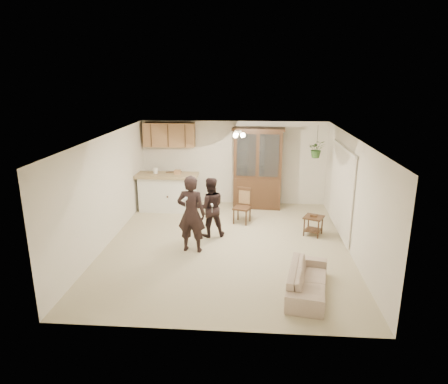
# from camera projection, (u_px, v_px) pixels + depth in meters

# --- Properties ---
(floor) EXTENTS (6.50, 6.50, 0.00)m
(floor) POSITION_uv_depth(u_px,v_px,m) (226.00, 245.00, 9.24)
(floor) COLOR #BDAF8F
(floor) RESTS_ON ground
(ceiling) EXTENTS (5.50, 6.50, 0.02)m
(ceiling) POSITION_uv_depth(u_px,v_px,m) (227.00, 137.00, 8.54)
(ceiling) COLOR white
(ceiling) RESTS_ON wall_back
(wall_back) EXTENTS (5.50, 0.02, 2.50)m
(wall_back) POSITION_uv_depth(u_px,v_px,m) (234.00, 163.00, 12.00)
(wall_back) COLOR silver
(wall_back) RESTS_ON ground
(wall_front) EXTENTS (5.50, 0.02, 2.50)m
(wall_front) POSITION_uv_depth(u_px,v_px,m) (211.00, 256.00, 5.78)
(wall_front) COLOR silver
(wall_front) RESTS_ON ground
(wall_left) EXTENTS (0.02, 6.50, 2.50)m
(wall_left) POSITION_uv_depth(u_px,v_px,m) (106.00, 191.00, 9.09)
(wall_left) COLOR silver
(wall_left) RESTS_ON ground
(wall_right) EXTENTS (0.02, 6.50, 2.50)m
(wall_right) POSITION_uv_depth(u_px,v_px,m) (352.00, 196.00, 8.70)
(wall_right) COLOR silver
(wall_right) RESTS_ON ground
(breakfast_bar) EXTENTS (1.60, 0.55, 1.00)m
(breakfast_bar) POSITION_uv_depth(u_px,v_px,m) (168.00, 194.00, 11.48)
(breakfast_bar) COLOR white
(breakfast_bar) RESTS_ON floor
(bar_top) EXTENTS (1.75, 0.70, 0.08)m
(bar_top) POSITION_uv_depth(u_px,v_px,m) (167.00, 175.00, 11.33)
(bar_top) COLOR #9F855F
(bar_top) RESTS_ON breakfast_bar
(upper_cabinets) EXTENTS (1.50, 0.34, 0.70)m
(upper_cabinets) POSITION_uv_depth(u_px,v_px,m) (169.00, 135.00, 11.73)
(upper_cabinets) COLOR olive
(upper_cabinets) RESTS_ON wall_back
(vertical_blinds) EXTENTS (0.06, 2.30, 2.10)m
(vertical_blinds) POSITION_uv_depth(u_px,v_px,m) (341.00, 191.00, 9.60)
(vertical_blinds) COLOR silver
(vertical_blinds) RESTS_ON wall_right
(ceiling_fixture) EXTENTS (0.36, 0.36, 0.20)m
(ceiling_fixture) POSITION_uv_depth(u_px,v_px,m) (238.00, 134.00, 9.71)
(ceiling_fixture) COLOR beige
(ceiling_fixture) RESTS_ON ceiling
(hanging_plant) EXTENTS (0.43, 0.37, 0.48)m
(hanging_plant) POSITION_uv_depth(u_px,v_px,m) (317.00, 149.00, 10.86)
(hanging_plant) COLOR #244F1F
(hanging_plant) RESTS_ON ceiling
(plant_cord) EXTENTS (0.01, 0.01, 0.65)m
(plant_cord) POSITION_uv_depth(u_px,v_px,m) (317.00, 137.00, 10.77)
(plant_cord) COLOR #29251E
(plant_cord) RESTS_ON ceiling
(sofa) EXTENTS (1.07, 1.98, 0.73)m
(sofa) POSITION_uv_depth(u_px,v_px,m) (308.00, 274.00, 7.11)
(sofa) COLOR beige
(sofa) RESTS_ON floor
(adult) EXTENTS (0.70, 0.51, 1.80)m
(adult) POSITION_uv_depth(u_px,v_px,m) (191.00, 212.00, 8.70)
(adult) COLOR black
(adult) RESTS_ON floor
(child) EXTENTS (0.76, 0.66, 1.35)m
(child) POSITION_uv_depth(u_px,v_px,m) (210.00, 209.00, 9.60)
(child) COLOR black
(child) RESTS_ON floor
(china_hutch) EXTENTS (1.53, 0.68, 2.35)m
(china_hutch) POSITION_uv_depth(u_px,v_px,m) (258.00, 169.00, 11.62)
(china_hutch) COLOR #362113
(china_hutch) RESTS_ON floor
(side_table) EXTENTS (0.58, 0.58, 0.53)m
(side_table) POSITION_uv_depth(u_px,v_px,m) (313.00, 225.00, 9.76)
(side_table) COLOR #362113
(side_table) RESTS_ON floor
(chair_bar) EXTENTS (0.60, 0.60, 1.12)m
(chair_bar) POSITION_uv_depth(u_px,v_px,m) (175.00, 200.00, 11.54)
(chair_bar) COLOR #362113
(chair_bar) RESTS_ON floor
(chair_hutch_left) EXTENTS (0.51, 0.51, 0.93)m
(chair_hutch_left) POSITION_uv_depth(u_px,v_px,m) (242.00, 213.00, 10.57)
(chair_hutch_left) COLOR #362113
(chair_hutch_left) RESTS_ON floor
(chair_hutch_right) EXTENTS (0.52, 0.52, 0.95)m
(chair_hutch_right) POSITION_uv_depth(u_px,v_px,m) (249.00, 197.00, 11.95)
(chair_hutch_right) COLOR #362113
(chair_hutch_right) RESTS_ON floor
(controller_adult) EXTENTS (0.06, 0.15, 0.05)m
(controller_adult) POSITION_uv_depth(u_px,v_px,m) (185.00, 199.00, 8.20)
(controller_adult) COLOR white
(controller_adult) RESTS_ON adult
(controller_child) EXTENTS (0.07, 0.13, 0.04)m
(controller_child) POSITION_uv_depth(u_px,v_px,m) (212.00, 205.00, 9.21)
(controller_child) COLOR white
(controller_child) RESTS_ON child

